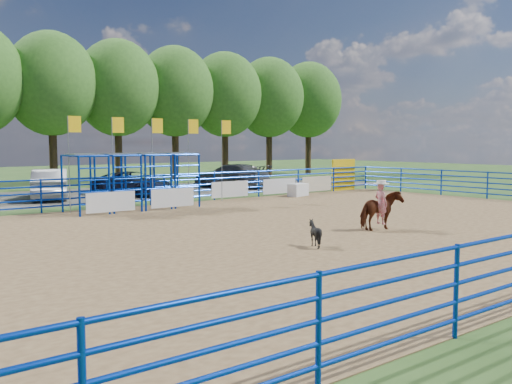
# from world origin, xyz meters

# --- Properties ---
(ground) EXTENTS (120.00, 120.00, 0.00)m
(ground) POSITION_xyz_m (0.00, 0.00, 0.00)
(ground) COLOR #3B5D25
(ground) RESTS_ON ground
(arena_dirt) EXTENTS (30.00, 20.00, 0.02)m
(arena_dirt) POSITION_xyz_m (0.00, 0.00, 0.01)
(arena_dirt) COLOR olive
(arena_dirt) RESTS_ON ground
(gravel_strip) EXTENTS (40.00, 10.00, 0.01)m
(gravel_strip) POSITION_xyz_m (0.00, 17.00, 0.01)
(gravel_strip) COLOR #65645A
(gravel_strip) RESTS_ON ground
(announcer_table) EXTENTS (1.45, 0.96, 0.71)m
(announcer_table) POSITION_xyz_m (8.00, 8.92, 0.38)
(announcer_table) COLOR white
(announcer_table) RESTS_ON arena_dirt
(horse_and_rider) EXTENTS (1.66, 0.84, 2.45)m
(horse_and_rider) POSITION_xyz_m (1.75, -2.16, 0.86)
(horse_and_rider) COLOR #602913
(horse_and_rider) RESTS_ON arena_dirt
(calf) EXTENTS (0.91, 0.87, 0.79)m
(calf) POSITION_xyz_m (-2.30, -3.05, 0.41)
(calf) COLOR black
(calf) RESTS_ON arena_dirt
(car_b) EXTENTS (3.37, 5.29, 1.64)m
(car_b) POSITION_xyz_m (-3.60, 15.98, 0.83)
(car_b) COLOR #909398
(car_b) RESTS_ON gravel_strip
(car_c) EXTENTS (4.01, 5.44, 1.37)m
(car_c) POSITION_xyz_m (0.89, 15.26, 0.70)
(car_c) COLOR black
(car_c) RESTS_ON gravel_strip
(car_d) EXTENTS (3.86, 5.95, 1.60)m
(car_d) POSITION_xyz_m (8.69, 16.42, 0.81)
(car_d) COLOR #505053
(car_d) RESTS_ON gravel_strip
(perimeter_fence) EXTENTS (30.10, 20.10, 1.50)m
(perimeter_fence) POSITION_xyz_m (0.00, 0.00, 0.75)
(perimeter_fence) COLOR #0833AF
(perimeter_fence) RESTS_ON ground
(chute_assembly) EXTENTS (19.32, 2.41, 4.20)m
(chute_assembly) POSITION_xyz_m (-1.90, 8.84, 1.26)
(chute_assembly) COLOR #0833AF
(chute_assembly) RESTS_ON ground
(treeline) EXTENTS (56.40, 6.40, 11.24)m
(treeline) POSITION_xyz_m (0.00, 26.00, 7.53)
(treeline) COLOR #3F2B19
(treeline) RESTS_ON ground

